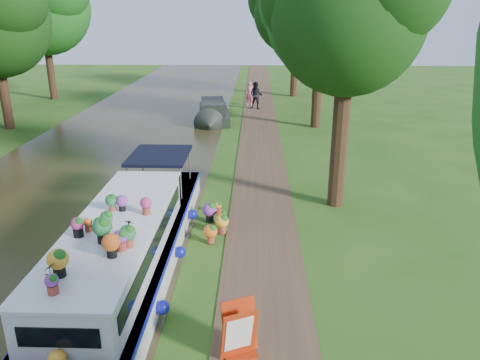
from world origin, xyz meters
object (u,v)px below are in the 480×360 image
object	(u,v)px
pedestrian_pink	(250,94)
second_boat	(213,112)
plant_boat	(119,261)
sandwich_board	(239,333)
pedestrian_dark	(256,96)

from	to	relation	value
pedestrian_pink	second_boat	bearing A→B (deg)	-104.72
plant_boat	pedestrian_pink	size ratio (longest dim) A/B	7.86
sandwich_board	pedestrian_dark	xyz separation A→B (m)	(0.28, 25.22, 0.43)
second_boat	sandwich_board	bearing A→B (deg)	-90.45
sandwich_board	pedestrian_dark	distance (m)	25.22
plant_boat	pedestrian_pink	distance (m)	24.54
pedestrian_dark	plant_boat	bearing A→B (deg)	-84.81
sandwich_board	second_boat	bearing A→B (deg)	72.34
plant_boat	pedestrian_dark	xyz separation A→B (m)	(3.21, 23.04, 0.12)
pedestrian_pink	pedestrian_dark	world-z (taller)	pedestrian_dark
second_boat	pedestrian_pink	xyz separation A→B (m)	(2.25, 4.90, 0.39)
pedestrian_pink	plant_boat	bearing A→B (deg)	-86.49
plant_boat	sandwich_board	size ratio (longest dim) A/B	12.04
plant_boat	pedestrian_dark	bearing A→B (deg)	82.07
plant_boat	sandwich_board	world-z (taller)	plant_boat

